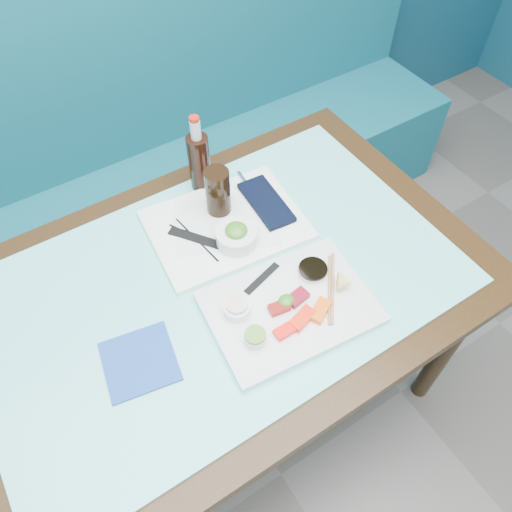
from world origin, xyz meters
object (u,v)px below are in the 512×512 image
seaweed_bowl (236,237)px  cola_bottle_body (199,163)px  blue_napkin (140,361)px  dining_table (221,301)px  sashimi_plate (290,308)px  serving_tray (226,225)px  cola_glass (218,192)px  booth_bench (122,192)px

seaweed_bowl → cola_bottle_body: (0.03, 0.26, 0.05)m
cola_bottle_body → blue_napkin: bearing=-132.9°
dining_table → sashimi_plate: bearing=-57.3°
serving_tray → seaweed_bowl: 0.08m
cola_glass → cola_bottle_body: size_ratio=0.80×
seaweed_bowl → dining_table: bearing=-141.9°
seaweed_bowl → sashimi_plate: bearing=-88.9°
sashimi_plate → serving_tray: bearing=94.7°
booth_bench → sashimi_plate: bearing=-83.9°
serving_tray → dining_table: bearing=-120.5°
booth_bench → dining_table: (0.00, -0.84, 0.29)m
dining_table → seaweed_bowl: 0.18m
booth_bench → blue_napkin: 1.05m
seaweed_bowl → blue_napkin: size_ratio=0.69×
dining_table → cola_bottle_body: size_ratio=7.74×
seaweed_bowl → cola_bottle_body: bearing=82.9°
dining_table → blue_napkin: size_ratio=8.57×
serving_tray → cola_bottle_body: bearing=88.5°
cola_bottle_body → booth_bench: bearing=105.1°
seaweed_bowl → blue_napkin: bearing=-154.7°
serving_tray → cola_bottle_body: size_ratio=2.33×
booth_bench → sashimi_plate: size_ratio=7.46×
booth_bench → serving_tray: 0.80m
sashimi_plate → seaweed_bowl: seaweed_bowl is taller
dining_table → sashimi_plate: 0.22m
sashimi_plate → cola_glass: cola_glass is taller
dining_table → cola_bottle_body: bearing=68.3°
serving_tray → blue_napkin: size_ratio=2.57×
serving_tray → blue_napkin: bearing=-141.2°
booth_bench → blue_napkin: (-0.27, -0.93, 0.39)m
cola_glass → blue_napkin: bearing=-142.0°
booth_bench → seaweed_bowl: (0.10, -0.76, 0.42)m
dining_table → blue_napkin: blue_napkin is taller
cola_glass → blue_napkin: size_ratio=0.88×
sashimi_plate → cola_bottle_body: size_ratio=2.23×
sashimi_plate → cola_glass: (0.02, 0.38, 0.08)m
cola_bottle_body → blue_napkin: cola_bottle_body is taller
serving_tray → blue_napkin: serving_tray is taller
sashimi_plate → dining_table: bearing=128.4°
cola_glass → cola_bottle_body: (0.01, 0.13, 0.00)m
serving_tray → cola_bottle_body: (0.02, 0.18, 0.08)m
cola_bottle_body → seaweed_bowl: bearing=-97.1°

